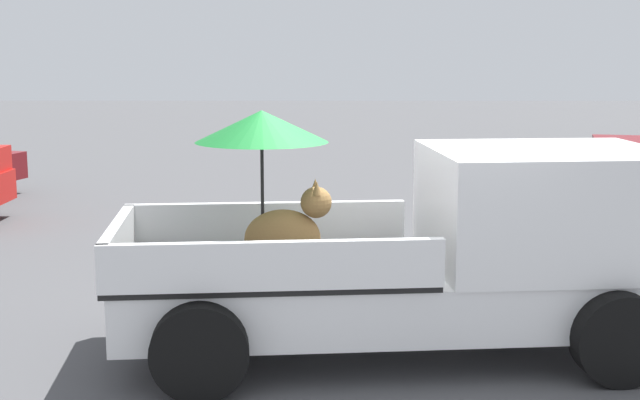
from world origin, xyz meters
TOP-DOWN VIEW (x-y plane):
  - ground_plane at (0.00, 0.00)m, footprint 80.00×80.00m
  - pickup_truck_main at (0.44, 0.04)m, footprint 5.21×2.64m

SIDE VIEW (x-z plane):
  - ground_plane at x=0.00m, z-range 0.00..0.00m
  - pickup_truck_main at x=0.44m, z-range -0.17..2.10m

